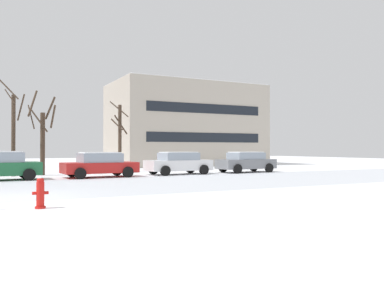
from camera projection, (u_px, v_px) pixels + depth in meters
name	position (u px, v px, depth m)	size (l,w,h in m)	color
ground_plane	(21.00, 198.00, 14.00)	(120.00, 120.00, 0.00)	white
road_surface	(14.00, 189.00, 17.23)	(80.00, 9.25, 0.00)	silver
fire_hydrant	(40.00, 192.00, 11.67)	(0.44, 0.30, 0.92)	red
parked_car_green	(1.00, 166.00, 21.94)	(4.02, 2.28, 1.56)	#1E6038
parked_car_red	(100.00, 165.00, 24.30)	(4.39, 2.31, 1.49)	red
parked_car_white	(179.00, 163.00, 26.98)	(4.40, 2.17, 1.49)	white
parked_car_gray	(246.00, 162.00, 29.33)	(4.34, 2.14, 1.48)	slate
tree_far_left	(43.00, 135.00, 26.31)	(1.74, 1.80, 5.53)	#423326
tree_far_right	(120.00, 136.00, 29.95)	(1.31, 1.02, 5.10)	#423326
tree_far_mid	(14.00, 132.00, 25.17)	(1.50, 1.50, 5.89)	#423326
building_far_right	(186.00, 125.00, 42.86)	(15.13, 8.81, 8.36)	#B2A899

